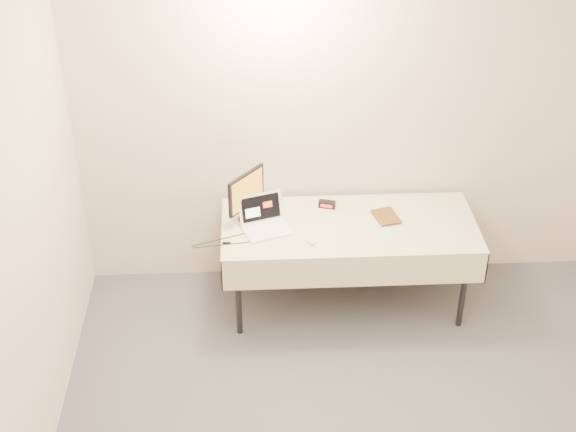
{
  "coord_description": "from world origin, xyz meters",
  "views": [
    {
      "loc": [
        -0.69,
        -2.77,
        3.98
      ],
      "look_at": [
        -0.45,
        1.99,
        0.86
      ],
      "focal_mm": 50.0,
      "sensor_mm": 36.0,
      "label": 1
    }
  ],
  "objects_px": {
    "monitor": "(246,193)",
    "book": "(376,207)",
    "table": "(349,231)",
    "laptop": "(264,221)"
  },
  "relations": [
    {
      "from": "table",
      "to": "monitor",
      "type": "bearing_deg",
      "value": 171.62
    },
    {
      "from": "table",
      "to": "laptop",
      "type": "relative_size",
      "value": 4.67
    },
    {
      "from": "table",
      "to": "book",
      "type": "height_order",
      "value": "book"
    },
    {
      "from": "table",
      "to": "book",
      "type": "distance_m",
      "value": 0.27
    },
    {
      "from": "book",
      "to": "table",
      "type": "bearing_deg",
      "value": -179.5
    },
    {
      "from": "table",
      "to": "book",
      "type": "bearing_deg",
      "value": 14.6
    },
    {
      "from": "book",
      "to": "monitor",
      "type": "bearing_deg",
      "value": 162.41
    },
    {
      "from": "monitor",
      "to": "book",
      "type": "relative_size",
      "value": 1.75
    },
    {
      "from": "table",
      "to": "laptop",
      "type": "xyz_separation_m",
      "value": [
        -0.62,
        -0.01,
        0.12
      ]
    },
    {
      "from": "book",
      "to": "laptop",
      "type": "bearing_deg",
      "value": 169.93
    }
  ]
}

